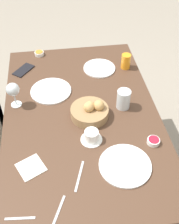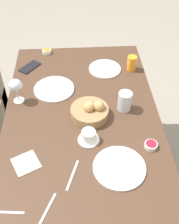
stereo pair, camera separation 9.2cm
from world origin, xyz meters
The scene contains 17 objects.
ground_plane centered at (0.00, 0.00, 0.00)m, with size 10.00×10.00×0.00m, color gray.
dining_table centered at (0.00, 0.00, 0.66)m, with size 1.39×0.88×0.76m.
bread_basket centered at (-0.03, -0.05, 0.80)m, with size 0.21×0.21×0.10m.
plate_near_left centered at (-0.39, -0.16, 0.77)m, with size 0.25×0.25×0.01m.
plate_near_right centered at (0.41, -0.17, 0.77)m, with size 0.22×0.22×0.01m.
plate_far_center centered at (0.21, 0.16, 0.77)m, with size 0.25×0.25×0.01m.
juice_glass centered at (0.40, -0.35, 0.81)m, with size 0.06×0.06×0.10m.
water_tumbler centered at (0.02, -0.25, 0.82)m, with size 0.08×0.08×0.12m.
wine_glass centered at (0.12, 0.37, 0.88)m, with size 0.08×0.08×0.16m.
coffee_cup centered at (-0.21, -0.03, 0.79)m, with size 0.11×0.11×0.06m.
jam_bowl_berry centered at (-0.27, -0.34, 0.78)m, with size 0.07×0.07×0.03m.
jam_bowl_honey centered at (0.63, 0.23, 0.78)m, with size 0.07×0.07×0.03m.
fork_silver centered at (-0.58, 0.17, 0.77)m, with size 0.16×0.08×0.00m.
knife_silver centered at (-0.42, 0.06, 0.77)m, with size 0.16×0.07×0.00m.
spoon_coffee centered at (-0.58, 0.33, 0.77)m, with size 0.02×0.13×0.00m.
napkin centered at (-0.34, 0.28, 0.77)m, with size 0.16×0.16×0.00m.
cell_phone centered at (0.46, 0.34, 0.77)m, with size 0.16×0.15×0.01m.
Camera 1 is at (-1.14, 0.11, 1.89)m, focal length 45.00 mm.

